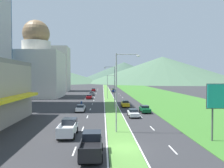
# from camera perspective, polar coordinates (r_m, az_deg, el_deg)

# --- Properties ---
(ground_plane) EXTENTS (600.00, 600.00, 0.00)m
(ground_plane) POSITION_cam_1_polar(r_m,az_deg,el_deg) (24.49, 2.96, -16.21)
(ground_plane) COLOR #2D2D30
(grass_median) EXTENTS (3.20, 240.00, 0.06)m
(grass_median) POSITION_cam_1_polar(r_m,az_deg,el_deg) (83.55, -0.90, -3.31)
(grass_median) COLOR #518438
(grass_median) RESTS_ON ground_plane
(grass_verge_right) EXTENTS (24.00, 240.00, 0.06)m
(grass_verge_right) POSITION_cam_1_polar(r_m,az_deg,el_deg) (86.58, 12.89, -3.18)
(grass_verge_right) COLOR #387028
(grass_verge_right) RESTS_ON ground_plane
(lane_dash_left_2) EXTENTS (0.16, 2.80, 0.01)m
(lane_dash_left_2) POSITION_cam_1_polar(r_m,az_deg,el_deg) (23.94, -9.67, -16.66)
(lane_dash_left_2) COLOR silver
(lane_dash_left_2) RESTS_ON ground_plane
(lane_dash_left_3) EXTENTS (0.16, 2.80, 0.01)m
(lane_dash_left_3) POSITION_cam_1_polar(r_m,az_deg,el_deg) (33.19, -7.52, -11.37)
(lane_dash_left_3) COLOR silver
(lane_dash_left_3) RESTS_ON ground_plane
(lane_dash_left_4) EXTENTS (0.16, 2.80, 0.01)m
(lane_dash_left_4) POSITION_cam_1_polar(r_m,az_deg,el_deg) (42.62, -6.35, -8.39)
(lane_dash_left_4) COLOR silver
(lane_dash_left_4) RESTS_ON ground_plane
(lane_dash_left_5) EXTENTS (0.16, 2.80, 0.01)m
(lane_dash_left_5) POSITION_cam_1_polar(r_m,az_deg,el_deg) (52.14, -5.62, -6.50)
(lane_dash_left_5) COLOR silver
(lane_dash_left_5) RESTS_ON ground_plane
(lane_dash_left_6) EXTENTS (0.16, 2.80, 0.01)m
(lane_dash_left_6) POSITION_cam_1_polar(r_m,az_deg,el_deg) (61.71, -5.11, -5.19)
(lane_dash_left_6) COLOR silver
(lane_dash_left_6) RESTS_ON ground_plane
(lane_dash_left_7) EXTENTS (0.16, 2.80, 0.01)m
(lane_dash_left_7) POSITION_cam_1_polar(r_m,az_deg,el_deg) (71.30, -4.74, -4.23)
(lane_dash_left_7) COLOR silver
(lane_dash_left_7) RESTS_ON ground_plane
(lane_dash_left_8) EXTENTS (0.16, 2.80, 0.01)m
(lane_dash_left_8) POSITION_cam_1_polar(r_m,az_deg,el_deg) (80.91, -4.47, -3.50)
(lane_dash_left_8) COLOR silver
(lane_dash_left_8) RESTS_ON ground_plane
(lane_dash_left_9) EXTENTS (0.16, 2.80, 0.01)m
(lane_dash_left_9) POSITION_cam_1_polar(r_m,az_deg,el_deg) (90.53, -4.25, -2.93)
(lane_dash_left_9) COLOR silver
(lane_dash_left_9) RESTS_ON ground_plane
(lane_dash_left_10) EXTENTS (0.16, 2.80, 0.01)m
(lane_dash_left_10) POSITION_cam_1_polar(r_m,az_deg,el_deg) (100.16, -4.07, -2.46)
(lane_dash_left_10) COLOR silver
(lane_dash_left_10) RESTS_ON ground_plane
(lane_dash_left_11) EXTENTS (0.16, 2.80, 0.01)m
(lane_dash_left_11) POSITION_cam_1_polar(r_m,az_deg,el_deg) (109.80, -3.92, -2.08)
(lane_dash_left_11) COLOR silver
(lane_dash_left_11) RESTS_ON ground_plane
(lane_dash_left_12) EXTENTS (0.16, 2.80, 0.01)m
(lane_dash_left_12) POSITION_cam_1_polar(r_m,az_deg,el_deg) (119.44, -3.80, -1.76)
(lane_dash_left_12) COLOR silver
(lane_dash_left_12) RESTS_ON ground_plane
(lane_dash_left_13) EXTENTS (0.16, 2.80, 0.01)m
(lane_dash_left_13) POSITION_cam_1_polar(r_m,az_deg,el_deg) (129.08, -3.70, -1.49)
(lane_dash_left_13) COLOR silver
(lane_dash_left_13) RESTS_ON ground_plane
(lane_dash_left_14) EXTENTS (0.16, 2.80, 0.01)m
(lane_dash_left_14) POSITION_cam_1_polar(r_m,az_deg,el_deg) (138.73, -3.61, -1.25)
(lane_dash_left_14) COLOR silver
(lane_dash_left_14) RESTS_ON ground_plane
(lane_dash_right_2) EXTENTS (0.16, 2.80, 0.01)m
(lane_dash_right_2) POSITION_cam_1_polar(r_m,az_deg,el_deg) (24.85, 15.39, -15.99)
(lane_dash_right_2) COLOR silver
(lane_dash_right_2) RESTS_ON ground_plane
(lane_dash_right_3) EXTENTS (0.16, 2.80, 0.01)m
(lane_dash_right_3) POSITION_cam_1_polar(r_m,az_deg,el_deg) (33.85, 10.29, -11.12)
(lane_dash_right_3) COLOR silver
(lane_dash_right_3) RESTS_ON ground_plane
(lane_dash_right_4) EXTENTS (0.16, 2.80, 0.01)m
(lane_dash_right_4) POSITION_cam_1_polar(r_m,az_deg,el_deg) (43.14, 7.44, -8.27)
(lane_dash_right_4) COLOR silver
(lane_dash_right_4) RESTS_ON ground_plane
(lane_dash_right_5) EXTENTS (0.16, 2.80, 0.01)m
(lane_dash_right_5) POSITION_cam_1_polar(r_m,az_deg,el_deg) (52.57, 5.63, -6.43)
(lane_dash_right_5) COLOR silver
(lane_dash_right_5) RESTS_ON ground_plane
(lane_dash_right_6) EXTENTS (0.16, 2.80, 0.01)m
(lane_dash_right_6) POSITION_cam_1_polar(r_m,az_deg,el_deg) (62.07, 4.37, -5.15)
(lane_dash_right_6) COLOR silver
(lane_dash_right_6) RESTS_ON ground_plane
(lane_dash_right_7) EXTENTS (0.16, 2.80, 0.01)m
(lane_dash_right_7) POSITION_cam_1_polar(r_m,az_deg,el_deg) (71.61, 3.46, -4.20)
(lane_dash_right_7) COLOR silver
(lane_dash_right_7) RESTS_ON ground_plane
(lane_dash_right_8) EXTENTS (0.16, 2.80, 0.01)m
(lane_dash_right_8) POSITION_cam_1_polar(r_m,az_deg,el_deg) (81.18, 2.76, -3.48)
(lane_dash_right_8) COLOR silver
(lane_dash_right_8) RESTS_ON ground_plane
(lane_dash_right_9) EXTENTS (0.16, 2.80, 0.01)m
(lane_dash_right_9) POSITION_cam_1_polar(r_m,az_deg,el_deg) (90.78, 2.21, -2.91)
(lane_dash_right_9) COLOR silver
(lane_dash_right_9) RESTS_ON ground_plane
(lane_dash_right_10) EXTENTS (0.16, 2.80, 0.01)m
(lane_dash_right_10) POSITION_cam_1_polar(r_m,az_deg,el_deg) (100.38, 1.77, -2.45)
(lane_dash_right_10) COLOR silver
(lane_dash_right_10) RESTS_ON ground_plane
(lane_dash_right_11) EXTENTS (0.16, 2.80, 0.01)m
(lane_dash_right_11) POSITION_cam_1_polar(r_m,az_deg,el_deg) (110.00, 1.40, -2.07)
(lane_dash_right_11) COLOR silver
(lane_dash_right_11) RESTS_ON ground_plane
(lane_dash_right_12) EXTENTS (0.16, 2.80, 0.01)m
(lane_dash_right_12) POSITION_cam_1_polar(r_m,az_deg,el_deg) (119.62, 1.09, -1.75)
(lane_dash_right_12) COLOR silver
(lane_dash_right_12) RESTS_ON ground_plane
(lane_dash_right_13) EXTENTS (0.16, 2.80, 0.01)m
(lane_dash_right_13) POSITION_cam_1_polar(r_m,az_deg,el_deg) (129.25, 0.83, -1.48)
(lane_dash_right_13) COLOR silver
(lane_dash_right_13) RESTS_ON ground_plane
(lane_dash_right_14) EXTENTS (0.16, 2.80, 0.01)m
(lane_dash_right_14) POSITION_cam_1_polar(r_m,az_deg,el_deg) (138.89, 0.61, -1.24)
(lane_dash_right_14) COLOR silver
(lane_dash_right_14) RESTS_ON ground_plane
(edge_line_median_left) EXTENTS (0.16, 240.00, 0.01)m
(edge_line_median_left) POSITION_cam_1_polar(r_m,az_deg,el_deg) (83.53, -2.10, -3.33)
(edge_line_median_left) COLOR silver
(edge_line_median_left) RESTS_ON ground_plane
(edge_line_median_right) EXTENTS (0.16, 240.00, 0.01)m
(edge_line_median_right) POSITION_cam_1_polar(r_m,az_deg,el_deg) (83.62, 0.30, -3.32)
(edge_line_median_right) COLOR silver
(edge_line_median_right) RESTS_ON ground_plane
(domed_building) EXTENTS (18.49, 18.49, 28.57)m
(domed_building) POSITION_cam_1_polar(r_m,az_deg,el_deg) (87.39, -18.85, 4.04)
(domed_building) COLOR beige
(domed_building) RESTS_ON ground_plane
(midrise_colored) EXTENTS (12.85, 12.85, 23.21)m
(midrise_colored) POSITION_cam_1_polar(r_m,az_deg,el_deg) (120.72, -14.09, 3.73)
(midrise_colored) COLOR beige
(midrise_colored) RESTS_ON ground_plane
(hill_far_left) EXTENTS (237.51, 237.51, 34.71)m
(hill_far_left) POSITION_cam_1_polar(r_m,az_deg,el_deg) (313.09, -24.19, 3.51)
(hill_far_left) COLOR #47664C
(hill_far_left) RESTS_ON ground_plane
(hill_far_center) EXTENTS (139.85, 139.85, 28.27)m
(hill_far_center) POSITION_cam_1_polar(r_m,az_deg,el_deg) (316.38, 3.06, 3.07)
(hill_far_center) COLOR #3D5647
(hill_far_center) RESTS_ON ground_plane
(hill_far_right) EXTENTS (191.45, 191.45, 32.42)m
(hill_far_right) POSITION_cam_1_polar(r_m,az_deg,el_deg) (282.44, 12.84, 3.59)
(hill_far_right) COLOR #47664C
(hill_far_right) RESTS_ON ground_plane
(street_lamp_near) EXTENTS (3.33, 0.40, 10.78)m
(street_lamp_near) POSITION_cam_1_polar(r_m,az_deg,el_deg) (30.02, 1.74, -0.89)
(street_lamp_near) COLOR #99999E
(street_lamp_near) RESTS_ON ground_plane
(street_lamp_mid) EXTENTS (2.67, 0.28, 10.11)m
(street_lamp_mid) POSITION_cam_1_polar(r_m,az_deg,el_deg) (53.22, 0.39, -0.12)
(street_lamp_mid) COLOR #99999E
(street_lamp_mid) RESTS_ON ground_plane
(street_lamp_far) EXTENTS (3.45, 0.51, 8.18)m
(street_lamp_far) POSITION_cam_1_polar(r_m,az_deg,el_deg) (76.36, -0.88, -0.20)
(street_lamp_far) COLOR #99999E
(street_lamp_far) RESTS_ON ground_plane
(car_0) EXTENTS (2.00, 4.56, 1.51)m
(car_0) POSITION_cam_1_polar(r_m,az_deg,el_deg) (108.44, 0.49, -1.72)
(car_0) COLOR navy
(car_0) RESTS_ON ground_plane
(car_1) EXTENTS (1.90, 4.77, 1.42)m
(car_1) POSITION_cam_1_polar(r_m,az_deg,el_deg) (116.82, 0.39, -1.48)
(car_1) COLOR yellow
(car_1) RESTS_ON ground_plane
(car_2) EXTENTS (1.91, 4.60, 1.48)m
(car_2) POSITION_cam_1_polar(r_m,az_deg,el_deg) (47.77, 8.45, -6.37)
(car_2) COLOR #0C5128
(car_2) RESTS_ON ground_plane
(car_3) EXTENTS (1.89, 4.67, 1.50)m
(car_3) POSITION_cam_1_polar(r_m,az_deg,el_deg) (49.09, -8.07, -6.14)
(car_3) COLOR silver
(car_3) RESTS_ON ground_plane
(car_4) EXTENTS (2.00, 4.56, 1.60)m
(car_4) POSITION_cam_1_polar(r_m,az_deg,el_deg) (114.49, -4.76, -1.52)
(car_4) COLOR maroon
(car_4) RESTS_ON ground_plane
(car_5) EXTENTS (1.87, 4.61, 1.45)m
(car_5) POSITION_cam_1_polar(r_m,az_deg,el_deg) (42.52, 5.46, -7.41)
(car_5) COLOR silver
(car_5) RESTS_ON ground_plane
(car_6) EXTENTS (1.99, 4.79, 1.46)m
(car_6) POSITION_cam_1_polar(r_m,az_deg,el_deg) (76.47, -5.90, -3.26)
(car_6) COLOR maroon
(car_6) RESTS_ON ground_plane
(car_7) EXTENTS (2.00, 4.33, 1.57)m
(car_7) POSITION_cam_1_polar(r_m,az_deg,el_deg) (90.94, -5.22, -2.41)
(car_7) COLOR slate
(car_7) RESTS_ON ground_plane
(car_9) EXTENTS (1.92, 4.77, 1.60)m
(car_9) POSITION_cam_1_polar(r_m,az_deg,el_deg) (56.31, 3.43, -5.05)
(car_9) COLOR yellow
(car_9) RESTS_ON ground_plane
(pickup_truck_0) EXTENTS (2.18, 5.40, 2.00)m
(pickup_truck_0) POSITION_cam_1_polar(r_m,az_deg,el_deg) (29.69, -11.21, -11.04)
(pickup_truck_0) COLOR silver
(pickup_truck_0) RESTS_ON ground_plane
(pickup_truck_1) EXTENTS (2.18, 5.40, 2.00)m
(pickup_truck_1) POSITION_cam_1_polar(r_m,az_deg,el_deg) (22.24, -5.31, -15.45)
(pickup_truck_1) COLOR black
(pickup_truck_1) RESTS_ON ground_plane
(motorcycle_rider) EXTENTS (0.36, 2.00, 1.80)m
(motorcycle_rider) POSITION_cam_1_polar(r_m,az_deg,el_deg) (53.83, -7.88, -5.45)
(motorcycle_rider) COLOR black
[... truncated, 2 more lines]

